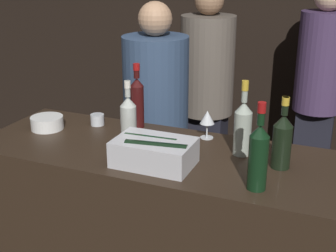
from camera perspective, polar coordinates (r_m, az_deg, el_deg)
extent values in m
cube|color=black|center=(4.16, 11.56, 12.43)|extent=(6.40, 0.06, 2.80)
cube|color=#2D2116|center=(2.49, -0.30, -14.27)|extent=(1.88, 0.67, 1.05)
cube|color=silver|center=(2.08, -1.71, -3.24)|extent=(0.35, 0.23, 0.12)
cylinder|color=black|center=(2.03, -1.49, -2.97)|extent=(0.28, 0.11, 0.07)
cylinder|color=#143319|center=(2.12, -2.16, -1.99)|extent=(0.25, 0.08, 0.06)
cylinder|color=white|center=(2.60, -14.52, 0.39)|extent=(0.17, 0.17, 0.07)
cylinder|color=gray|center=(2.59, -14.58, 0.99)|extent=(0.14, 0.14, 0.01)
cylinder|color=silver|center=(2.41, 4.73, -1.41)|extent=(0.07, 0.07, 0.00)
cylinder|color=silver|center=(2.40, 4.76, -0.53)|extent=(0.01, 0.01, 0.08)
cone|color=silver|center=(2.37, 4.81, 1.09)|extent=(0.07, 0.07, 0.07)
cylinder|color=silver|center=(2.61, -8.61, 0.77)|extent=(0.08, 0.08, 0.06)
sphere|color=#F4C66B|center=(2.61, -8.61, 0.84)|extent=(0.03, 0.03, 0.03)
cylinder|color=#B2B7AD|center=(2.33, -4.83, 0.21)|extent=(0.08, 0.08, 0.19)
cone|color=#B2B7AD|center=(2.29, -4.91, 3.00)|extent=(0.08, 0.08, 0.05)
cylinder|color=#B2B7AD|center=(2.27, -4.96, 4.54)|extent=(0.03, 0.03, 0.08)
cylinder|color=white|center=(2.26, -4.98, 5.08)|extent=(0.03, 0.03, 0.04)
cylinder|color=black|center=(2.10, 13.67, -2.50)|extent=(0.08, 0.08, 0.19)
cone|color=black|center=(2.06, 13.94, 0.64)|extent=(0.08, 0.08, 0.05)
cylinder|color=black|center=(2.04, 14.10, 2.37)|extent=(0.03, 0.03, 0.08)
cylinder|color=gold|center=(2.03, 14.15, 2.96)|extent=(0.03, 0.03, 0.04)
cylinder|color=#9EA899|center=(2.20, 9.05, -0.92)|extent=(0.08, 0.08, 0.21)
cone|color=#9EA899|center=(2.16, 9.24, 2.27)|extent=(0.08, 0.08, 0.05)
cylinder|color=#9EA899|center=(2.14, 9.35, 4.17)|extent=(0.03, 0.03, 0.10)
cylinder|color=gold|center=(2.13, 9.39, 4.88)|extent=(0.03, 0.03, 0.04)
cylinder|color=black|center=(1.88, 10.89, -4.45)|extent=(0.08, 0.08, 0.22)
cone|color=black|center=(1.83, 11.16, -0.57)|extent=(0.08, 0.08, 0.05)
cylinder|color=black|center=(1.81, 11.31, 1.48)|extent=(0.03, 0.03, 0.09)
cylinder|color=maroon|center=(1.80, 11.36, 2.23)|extent=(0.03, 0.03, 0.04)
cylinder|color=#380F0F|center=(2.53, -3.75, 2.37)|extent=(0.07, 0.07, 0.23)
cone|color=#380F0F|center=(2.49, -3.83, 5.37)|extent=(0.07, 0.07, 0.04)
cylinder|color=#380F0F|center=(2.48, -3.86, 6.73)|extent=(0.03, 0.03, 0.08)
cylinder|color=maroon|center=(2.47, -3.87, 7.21)|extent=(0.04, 0.04, 0.04)
cube|color=black|center=(3.27, -1.38, -8.17)|extent=(0.31, 0.23, 0.76)
cylinder|color=#334766|center=(2.99, -1.50, 4.25)|extent=(0.42, 0.42, 0.70)
sphere|color=tan|center=(2.90, -1.58, 12.95)|extent=(0.21, 0.21, 0.21)
cube|color=black|center=(3.75, 4.48, -4.07)|extent=(0.30, 0.22, 0.80)
cylinder|color=#60564C|center=(3.50, 4.82, 7.37)|extent=(0.40, 0.40, 0.73)
sphere|color=#997051|center=(3.43, 5.05, 15.04)|extent=(0.21, 0.21, 0.21)
cube|color=black|center=(3.91, 17.00, -3.72)|extent=(0.27, 0.20, 0.81)
cylinder|color=#473356|center=(3.68, 18.22, 7.39)|extent=(0.37, 0.37, 0.74)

